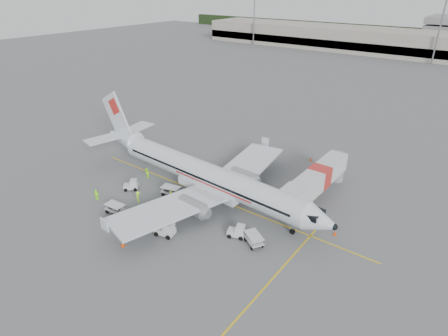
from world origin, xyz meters
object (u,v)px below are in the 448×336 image
at_px(jet_bridge, 318,183).
at_px(belt_loader, 163,209).
at_px(tug_mid, 165,228).
at_px(tug_aft, 131,185).
at_px(aircraft, 207,160).
at_px(tug_fore, 236,231).

bearing_deg(jet_bridge, belt_loader, -128.61).
xyz_separation_m(tug_mid, tug_aft, (-11.38, 4.66, -0.13)).
distance_m(aircraft, jet_bridge, 15.19).
bearing_deg(aircraft, tug_mid, -77.24).
relative_size(aircraft, tug_aft, 20.16).
bearing_deg(tug_fore, belt_loader, 175.57).
bearing_deg(tug_aft, belt_loader, -56.58).
xyz_separation_m(jet_bridge, tug_fore, (-3.83, -13.49, -1.52)).
bearing_deg(tug_aft, tug_mid, -63.45).
distance_m(aircraft, tug_aft, 11.98).
height_order(jet_bridge, belt_loader, jet_bridge).
xyz_separation_m(aircraft, jet_bridge, (12.25, 8.41, -3.17)).
bearing_deg(aircraft, belt_loader, -93.21).
xyz_separation_m(belt_loader, tug_mid, (2.49, -2.21, -0.46)).
distance_m(aircraft, tug_mid, 10.92).
xyz_separation_m(belt_loader, tug_aft, (-8.88, 2.45, -0.59)).
bearing_deg(belt_loader, tug_mid, -26.48).
bearing_deg(tug_aft, jet_bridge, -9.57).
distance_m(jet_bridge, tug_aft, 25.88).
relative_size(jet_bridge, tug_aft, 8.90).
xyz_separation_m(jet_bridge, tug_mid, (-10.63, -18.20, -1.41)).
distance_m(belt_loader, tug_fore, 9.64).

